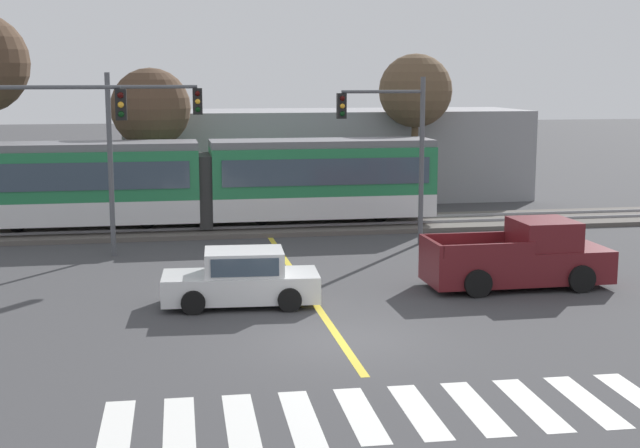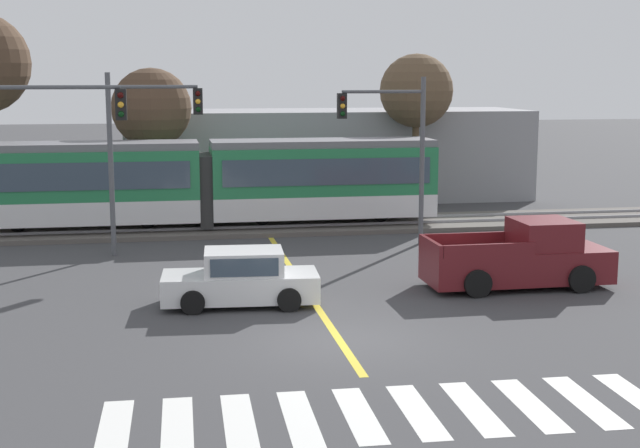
# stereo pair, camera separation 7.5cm
# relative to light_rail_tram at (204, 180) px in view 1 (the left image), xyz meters

# --- Properties ---
(ground_plane) EXTENTS (200.00, 200.00, 0.00)m
(ground_plane) POSITION_rel_light_rail_tram_xyz_m (2.39, -15.62, -2.05)
(ground_plane) COLOR #3D3D3F
(track_bed) EXTENTS (120.00, 4.00, 0.18)m
(track_bed) POSITION_rel_light_rail_tram_xyz_m (2.39, 0.01, -1.96)
(track_bed) COLOR #56514C
(track_bed) RESTS_ON ground
(rail_near) EXTENTS (120.00, 0.08, 0.10)m
(rail_near) POSITION_rel_light_rail_tram_xyz_m (2.39, -0.71, -1.82)
(rail_near) COLOR #939399
(rail_near) RESTS_ON track_bed
(rail_far) EXTENTS (120.00, 0.08, 0.10)m
(rail_far) POSITION_rel_light_rail_tram_xyz_m (2.39, 0.73, -1.82)
(rail_far) COLOR #939399
(rail_far) RESTS_ON track_bed
(light_rail_tram) EXTENTS (18.50, 2.64, 3.43)m
(light_rail_tram) POSITION_rel_light_rail_tram_xyz_m (0.00, 0.00, 0.00)
(light_rail_tram) COLOR silver
(light_rail_tram) RESTS_ON track_bed
(crosswalk_stripe_0) EXTENTS (0.61, 2.81, 0.01)m
(crosswalk_stripe_0) POSITION_rel_light_rail_tram_xyz_m (-2.56, -20.22, -2.04)
(crosswalk_stripe_0) COLOR silver
(crosswalk_stripe_0) RESTS_ON ground
(crosswalk_stripe_1) EXTENTS (0.61, 2.81, 0.01)m
(crosswalk_stripe_1) POSITION_rel_light_rail_tram_xyz_m (-1.46, -20.24, -2.04)
(crosswalk_stripe_1) COLOR silver
(crosswalk_stripe_1) RESTS_ON ground
(crosswalk_stripe_2) EXTENTS (0.61, 2.81, 0.01)m
(crosswalk_stripe_2) POSITION_rel_light_rail_tram_xyz_m (-0.36, -20.26, -2.04)
(crosswalk_stripe_2) COLOR silver
(crosswalk_stripe_2) RESTS_ON ground
(crosswalk_stripe_3) EXTENTS (0.61, 2.81, 0.01)m
(crosswalk_stripe_3) POSITION_rel_light_rail_tram_xyz_m (0.74, -20.28, -2.04)
(crosswalk_stripe_3) COLOR silver
(crosswalk_stripe_3) RESTS_ON ground
(crosswalk_stripe_4) EXTENTS (0.61, 2.81, 0.01)m
(crosswalk_stripe_4) POSITION_rel_light_rail_tram_xyz_m (1.84, -20.30, -2.04)
(crosswalk_stripe_4) COLOR silver
(crosswalk_stripe_4) RESTS_ON ground
(crosswalk_stripe_5) EXTENTS (0.61, 2.81, 0.01)m
(crosswalk_stripe_5) POSITION_rel_light_rail_tram_xyz_m (2.94, -20.32, -2.04)
(crosswalk_stripe_5) COLOR silver
(crosswalk_stripe_5) RESTS_ON ground
(crosswalk_stripe_6) EXTENTS (0.61, 2.81, 0.01)m
(crosswalk_stripe_6) POSITION_rel_light_rail_tram_xyz_m (4.03, -20.34, -2.04)
(crosswalk_stripe_6) COLOR silver
(crosswalk_stripe_6) RESTS_ON ground
(crosswalk_stripe_7) EXTENTS (0.61, 2.81, 0.01)m
(crosswalk_stripe_7) POSITION_rel_light_rail_tram_xyz_m (5.13, -20.36, -2.04)
(crosswalk_stripe_7) COLOR silver
(crosswalk_stripe_7) RESTS_ON ground
(crosswalk_stripe_8) EXTENTS (0.61, 2.81, 0.01)m
(crosswalk_stripe_8) POSITION_rel_light_rail_tram_xyz_m (6.23, -20.38, -2.04)
(crosswalk_stripe_8) COLOR silver
(crosswalk_stripe_8) RESTS_ON ground
(crosswalk_stripe_9) EXTENTS (0.61, 2.81, 0.01)m
(crosswalk_stripe_9) POSITION_rel_light_rail_tram_xyz_m (7.33, -20.40, -2.04)
(crosswalk_stripe_9) COLOR silver
(crosswalk_stripe_9) RESTS_ON ground
(lane_centre_line) EXTENTS (0.20, 16.31, 0.01)m
(lane_centre_line) POSITION_rel_light_rail_tram_xyz_m (2.39, -10.15, -2.05)
(lane_centre_line) COLOR gold
(lane_centre_line) RESTS_ON ground
(sedan_crossing) EXTENTS (4.30, 2.11, 1.52)m
(sedan_crossing) POSITION_rel_light_rail_tram_xyz_m (0.39, -11.95, -1.35)
(sedan_crossing) COLOR silver
(sedan_crossing) RESTS_ON ground
(pickup_truck) EXTENTS (5.42, 2.28, 1.98)m
(pickup_truck) POSITION_rel_light_rail_tram_xyz_m (8.69, -11.26, -1.21)
(pickup_truck) COLOR maroon
(pickup_truck) RESTS_ON ground
(traffic_light_far_left) EXTENTS (3.25, 0.38, 6.27)m
(traffic_light_far_left) POSITION_rel_light_rail_tram_xyz_m (-2.33, -4.38, 2.03)
(traffic_light_far_left) COLOR #515459
(traffic_light_far_left) RESTS_ON ground
(traffic_light_mid_left) EXTENTS (4.25, 0.38, 6.36)m
(traffic_light_mid_left) POSITION_rel_light_rail_tram_xyz_m (-5.35, -8.92, 2.14)
(traffic_light_mid_left) COLOR #515459
(traffic_light_mid_left) RESTS_ON ground
(traffic_light_far_right) EXTENTS (3.25, 0.38, 6.12)m
(traffic_light_far_right) POSITION_rel_light_rail_tram_xyz_m (6.67, -4.14, 1.92)
(traffic_light_far_right) COLOR #515459
(traffic_light_far_right) RESTS_ON ground
(bare_tree_west) EXTENTS (3.46, 3.46, 6.51)m
(bare_tree_west) POSITION_rel_light_rail_tram_xyz_m (-2.06, 4.02, 2.70)
(bare_tree_west) COLOR brown
(bare_tree_west) RESTS_ON ground
(bare_tree_east) EXTENTS (3.42, 3.42, 7.18)m
(bare_tree_east) POSITION_rel_light_rail_tram_xyz_m (10.08, 4.95, 3.39)
(bare_tree_east) COLOR brown
(bare_tree_east) RESTS_ON ground
(building_backdrop_far) EXTENTS (19.96, 6.00, 4.46)m
(building_backdrop_far) POSITION_rel_light_rail_tram_xyz_m (6.57, 8.79, 0.18)
(building_backdrop_far) COLOR gray
(building_backdrop_far) RESTS_ON ground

